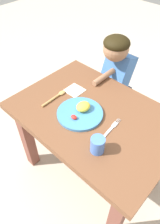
# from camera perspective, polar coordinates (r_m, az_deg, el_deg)

# --- Properties ---
(ground_plane) EXTENTS (8.00, 8.00, 0.00)m
(ground_plane) POSITION_cam_1_polar(r_m,az_deg,el_deg) (1.83, 2.87, -15.49)
(ground_plane) COLOR beige
(dining_table) EXTENTS (1.00, 0.70, 0.69)m
(dining_table) POSITION_cam_1_polar(r_m,az_deg,el_deg) (1.37, 3.71, -4.05)
(dining_table) COLOR brown
(dining_table) RESTS_ON ground_plane
(plate) EXTENTS (0.28, 0.28, 0.06)m
(plate) POSITION_cam_1_polar(r_m,az_deg,el_deg) (1.25, 0.13, -0.03)
(plate) COLOR #4185BF
(plate) RESTS_ON dining_table
(fork) EXTENTS (0.03, 0.19, 0.01)m
(fork) POSITION_cam_1_polar(r_m,az_deg,el_deg) (1.19, 8.33, -4.68)
(fork) COLOR silver
(fork) RESTS_ON dining_table
(spoon) EXTENTS (0.04, 0.20, 0.01)m
(spoon) POSITION_cam_1_polar(r_m,az_deg,el_deg) (1.37, -6.57, 4.15)
(spoon) COLOR tan
(spoon) RESTS_ON dining_table
(drinking_cup) EXTENTS (0.07, 0.07, 0.09)m
(drinking_cup) POSITION_cam_1_polar(r_m,az_deg,el_deg) (1.06, 4.80, -8.91)
(drinking_cup) COLOR #4778D8
(drinking_cup) RESTS_ON dining_table
(person) EXTENTS (0.20, 0.40, 0.97)m
(person) POSITION_cam_1_polar(r_m,az_deg,el_deg) (1.73, 9.61, 7.63)
(person) COLOR #34435D
(person) RESTS_ON ground_plane
(napkin) EXTENTS (0.12, 0.11, 0.00)m
(napkin) POSITION_cam_1_polar(r_m,az_deg,el_deg) (1.42, -1.47, 5.94)
(napkin) COLOR white
(napkin) RESTS_ON dining_table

